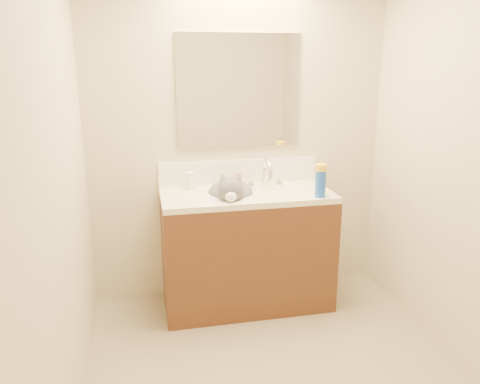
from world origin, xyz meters
name	(u,v)px	position (x,y,z in m)	size (l,w,h in m)	color
room_shell	(294,119)	(0.00, 0.00, 1.49)	(2.24, 2.54, 2.52)	beige
vanity_cabinet	(247,252)	(0.00, 0.97, 0.41)	(1.20, 0.55, 0.82)	#4D2914
counter_slab	(247,195)	(0.00, 0.97, 0.84)	(1.20, 0.55, 0.04)	beige
basin	(231,204)	(-0.12, 0.94, 0.79)	(0.45, 0.36, 0.14)	silver
faucet	(267,175)	(0.18, 1.11, 0.95)	(0.28, 0.20, 0.21)	silver
cat	(231,196)	(-0.11, 0.97, 0.84)	(0.39, 0.49, 0.35)	#514E51
backsplash	(239,171)	(0.00, 1.24, 0.95)	(1.20, 0.02, 0.18)	white
mirror	(239,91)	(0.00, 1.24, 1.54)	(0.90, 0.02, 0.80)	white
pill_bottle	(190,181)	(-0.38, 1.15, 0.92)	(0.07, 0.07, 0.12)	white
pill_label	(190,183)	(-0.38, 1.15, 0.90)	(0.06, 0.06, 0.04)	orange
silver_jar	(229,182)	(-0.09, 1.16, 0.89)	(0.06, 0.06, 0.06)	#B7B7BC
amber_bottle	(239,179)	(-0.02, 1.17, 0.90)	(0.04, 0.04, 0.09)	#C74E17
toothbrush	(251,189)	(0.04, 1.05, 0.86)	(0.01, 0.13, 0.01)	white
toothbrush_head	(251,188)	(0.04, 1.05, 0.87)	(0.02, 0.03, 0.02)	#5F8DCB
spray_can	(320,183)	(0.46, 0.77, 0.96)	(0.07, 0.07, 0.20)	blue
spray_cap	(321,168)	(0.46, 0.77, 1.06)	(0.07, 0.07, 0.04)	yellow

